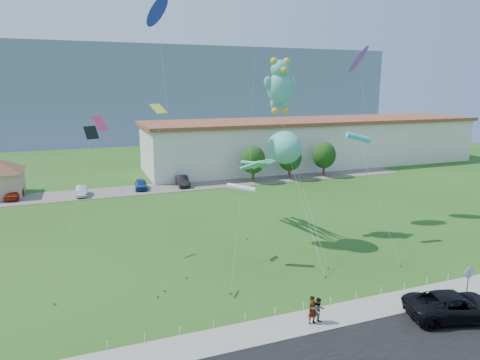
# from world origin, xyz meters

# --- Properties ---
(ground) EXTENTS (160.00, 160.00, 0.00)m
(ground) POSITION_xyz_m (0.00, 0.00, 0.00)
(ground) COLOR #244B15
(ground) RESTS_ON ground
(sidewalk) EXTENTS (80.00, 2.50, 0.10)m
(sidewalk) POSITION_xyz_m (0.00, -2.75, 0.05)
(sidewalk) COLOR gray
(sidewalk) RESTS_ON ground
(parking_strip) EXTENTS (70.00, 6.00, 0.06)m
(parking_strip) POSITION_xyz_m (0.00, 35.00, 0.03)
(parking_strip) COLOR #59544C
(parking_strip) RESTS_ON ground
(hill_ridge) EXTENTS (160.00, 50.00, 25.00)m
(hill_ridge) POSITION_xyz_m (0.00, 120.00, 12.50)
(hill_ridge) COLOR slate
(hill_ridge) RESTS_ON ground
(warehouse) EXTENTS (61.00, 15.00, 8.20)m
(warehouse) POSITION_xyz_m (26.00, 44.00, 4.12)
(warehouse) COLOR beige
(warehouse) RESTS_ON ground
(stop_sign) EXTENTS (0.80, 0.07, 2.50)m
(stop_sign) POSITION_xyz_m (9.50, -4.21, 1.87)
(stop_sign) COLOR slate
(stop_sign) RESTS_ON ground
(rope_fence) EXTENTS (26.05, 0.05, 0.50)m
(rope_fence) POSITION_xyz_m (0.00, -1.30, 0.25)
(rope_fence) COLOR white
(rope_fence) RESTS_ON ground
(tree_near) EXTENTS (3.60, 3.60, 5.47)m
(tree_near) POSITION_xyz_m (10.00, 34.00, 3.39)
(tree_near) COLOR #3F2B19
(tree_near) RESTS_ON ground
(tree_mid) EXTENTS (3.60, 3.60, 5.47)m
(tree_mid) POSITION_xyz_m (16.00, 34.00, 3.39)
(tree_mid) COLOR #3F2B19
(tree_mid) RESTS_ON ground
(tree_far) EXTENTS (3.60, 3.60, 5.47)m
(tree_far) POSITION_xyz_m (22.00, 34.00, 3.39)
(tree_far) COLOR #3F2B19
(tree_far) RESTS_ON ground
(suv) EXTENTS (6.39, 4.21, 1.63)m
(suv) POSITION_xyz_m (7.03, -5.51, 0.88)
(suv) COLOR black
(suv) RESTS_ON road
(pedestrian_left) EXTENTS (0.70, 0.54, 1.73)m
(pedestrian_left) POSITION_xyz_m (-1.38, -3.03, 0.97)
(pedestrian_left) COLOR gray
(pedestrian_left) RESTS_ON sidewalk
(pedestrian_right) EXTENTS (0.78, 0.62, 1.58)m
(pedestrian_right) POSITION_xyz_m (-0.99, -3.10, 0.89)
(pedestrian_right) COLOR gray
(pedestrian_right) RESTS_ON sidewalk
(parked_car_red) EXTENTS (2.23, 4.40, 1.43)m
(parked_car_red) POSITION_xyz_m (-21.86, 35.74, 0.78)
(parked_car_red) COLOR #B02615
(parked_car_red) RESTS_ON parking_strip
(parked_car_silver) EXTENTS (1.47, 3.87, 1.26)m
(parked_car_silver) POSITION_xyz_m (-13.85, 34.32, 0.69)
(parked_car_silver) COLOR #B3B2B9
(parked_car_silver) RESTS_ON parking_strip
(parked_car_blue) EXTENTS (2.06, 4.14, 1.36)m
(parked_car_blue) POSITION_xyz_m (-6.15, 35.34, 0.74)
(parked_car_blue) COLOR navy
(parked_car_blue) RESTS_ON parking_strip
(parked_car_black) EXTENTS (1.66, 4.41, 1.44)m
(parked_car_black) POSITION_xyz_m (-0.38, 35.22, 0.78)
(parked_car_black) COLOR black
(parked_car_black) RESTS_ON parking_strip
(octopus_kite) EXTENTS (2.82, 14.77, 10.19)m
(octopus_kite) POSITION_xyz_m (2.92, 11.12, 7.98)
(octopus_kite) COLOR teal
(octopus_kite) RESTS_ON ground
(teddy_bear_kite) EXTENTS (3.11, 10.21, 16.43)m
(teddy_bear_kite) POSITION_xyz_m (3.77, 12.65, 14.09)
(teddy_bear_kite) COLOR teal
(teddy_bear_kite) RESTS_ON ground
(small_kite_purple) EXTENTS (2.00, 7.98, 17.36)m
(small_kite_purple) POSITION_xyz_m (13.99, 15.21, 16.28)
(small_kite_purple) COLOR purple
(small_kite_purple) RESTS_ON ground
(small_kite_pink) EXTENTS (3.51, 2.98, 12.04)m
(small_kite_pink) POSITION_xyz_m (-11.94, 5.52, 10.31)
(small_kite_pink) COLOR #FF3866
(small_kite_pink) RESTS_ON ground
(small_kite_black) EXTENTS (3.96, 8.90, 10.73)m
(small_kite_black) POSITION_xyz_m (-13.05, 12.16, 9.07)
(small_kite_black) COLOR black
(small_kite_black) RESTS_ON ground
(small_kite_yellow) EXTENTS (1.94, 7.19, 12.65)m
(small_kite_yellow) POSITION_xyz_m (-7.78, 9.96, 10.75)
(small_kite_yellow) COLOR #C0E636
(small_kite_yellow) RESTS_ON ground
(small_kite_cyan) EXTENTS (0.50, 7.73, 9.95)m
(small_kite_cyan) POSITION_xyz_m (9.49, 8.38, 9.43)
(small_kite_cyan) COLOR #31B4DC
(small_kite_cyan) RESTS_ON ground
(small_kite_blue) EXTENTS (1.80, 9.05, 20.63)m
(small_kite_blue) POSITION_xyz_m (-6.85, 13.81, 19.40)
(small_kite_blue) COLOR #2327C6
(small_kite_blue) RESTS_ON ground
(small_kite_white) EXTENTS (2.79, 5.71, 6.67)m
(small_kite_white) POSITION_xyz_m (-2.21, 6.79, 6.19)
(small_kite_white) COLOR silver
(small_kite_white) RESTS_ON ground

